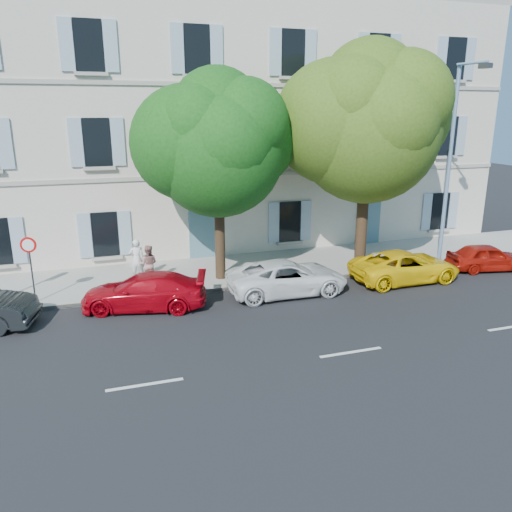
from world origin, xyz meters
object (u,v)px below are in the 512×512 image
object	(u,v)px
tree_left	(218,151)
street_lamp	(453,155)
car_yellow_supercar	(405,266)
car_red_coupe	(144,291)
pedestrian_a	(137,259)
tree_right	(367,131)
pedestrian_b	(148,264)
car_white_coupe	(287,277)
car_red_hatchback	(488,257)
road_sign	(30,256)

from	to	relation	value
tree_left	street_lamp	distance (m)	10.32
car_yellow_supercar	street_lamp	bearing A→B (deg)	-64.96
car_red_coupe	pedestrian_a	world-z (taller)	pedestrian_a
car_yellow_supercar	tree_right	world-z (taller)	tree_right
car_yellow_supercar	pedestrian_a	distance (m)	11.14
car_yellow_supercar	pedestrian_b	size ratio (longest dim) A/B	2.96
car_red_coupe	street_lamp	world-z (taller)	street_lamp
car_white_coupe	car_red_hatchback	xyz separation A→B (m)	(9.59, 0.06, -0.06)
car_yellow_supercar	tree_left	distance (m)	9.05
pedestrian_a	tree_right	bearing A→B (deg)	175.80
road_sign	street_lamp	xyz separation A→B (m)	(17.38, -0.22, 3.12)
tree_right	pedestrian_b	size ratio (longest dim) A/B	5.90
pedestrian_b	street_lamp	bearing A→B (deg)	-166.87
tree_left	car_red_hatchback	bearing A→B (deg)	-10.33
car_yellow_supercar	street_lamp	world-z (taller)	street_lamp
car_yellow_supercar	car_red_hatchback	distance (m)	4.38
car_red_hatchback	tree_left	size ratio (longest dim) A/B	0.43
car_red_hatchback	street_lamp	bearing A→B (deg)	60.83
car_yellow_supercar	road_sign	xyz separation A→B (m)	(-14.47, 1.63, 1.28)
tree_right	road_sign	size ratio (longest dim) A/B	3.75
car_white_coupe	pedestrian_a	bearing A→B (deg)	61.37
car_white_coupe	pedestrian_b	world-z (taller)	pedestrian_b
car_yellow_supercar	pedestrian_b	bearing A→B (deg)	75.00
street_lamp	road_sign	bearing A→B (deg)	179.26
tree_left	road_sign	bearing A→B (deg)	-174.57
car_yellow_supercar	pedestrian_b	world-z (taller)	pedestrian_b
pedestrian_b	tree_right	bearing A→B (deg)	-166.85
tree_right	pedestrian_b	distance (m)	10.51
tree_right	tree_left	bearing A→B (deg)	175.21
car_red_coupe	pedestrian_b	size ratio (longest dim) A/B	2.83
street_lamp	car_yellow_supercar	bearing A→B (deg)	-154.30
car_red_hatchback	road_sign	size ratio (longest dim) A/B	1.43
car_white_coupe	car_yellow_supercar	distance (m)	5.22
street_lamp	car_red_hatchback	bearing A→B (deg)	-40.34
car_white_coupe	road_sign	bearing A→B (deg)	81.61
tree_left	road_sign	world-z (taller)	tree_left
road_sign	pedestrian_b	bearing A→B (deg)	13.35
pedestrian_b	road_sign	bearing A→B (deg)	31.78
car_yellow_supercar	road_sign	bearing A→B (deg)	82.93
street_lamp	car_red_coupe	bearing A→B (deg)	-175.10
street_lamp	pedestrian_a	world-z (taller)	street_lamp
car_yellow_supercar	tree_right	xyz separation A→B (m)	(-1.14, 1.78, 5.42)
car_red_coupe	street_lamp	size ratio (longest dim) A/B	0.51
car_red_hatchback	pedestrian_b	bearing A→B (deg)	91.63
car_yellow_supercar	pedestrian_a	world-z (taller)	pedestrian_a
tree_left	car_white_coupe	bearing A→B (deg)	-45.74
car_red_hatchback	tree_right	world-z (taller)	tree_right
car_white_coupe	tree_left	distance (m)	5.64
road_sign	tree_right	bearing A→B (deg)	0.66
tree_left	street_lamp	bearing A→B (deg)	-5.00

